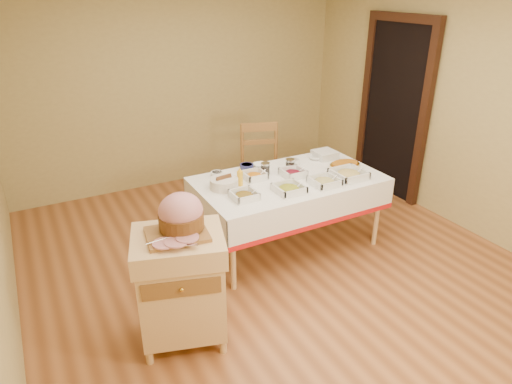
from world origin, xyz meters
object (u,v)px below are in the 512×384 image
butcher_cart (181,282)px  ham_on_board (180,216)px  dining_table (288,193)px  bread_basket (224,183)px  plate_stack (325,155)px  mustard_bottle (240,177)px  dining_chair (261,169)px  preserve_jar_right (290,165)px  preserve_jar_left (265,169)px  brass_platter (345,165)px

butcher_cart → ham_on_board: (0.05, 0.04, 0.52)m
dining_table → ham_on_board: size_ratio=4.07×
bread_basket → plate_stack: 1.32m
mustard_bottle → butcher_cart: bearing=-136.5°
dining_chair → plate_stack: dining_chair is taller
preserve_jar_right → preserve_jar_left: bearing=171.7°
mustard_bottle → brass_platter: size_ratio=0.52×
dining_chair → ham_on_board: 2.26m
ham_on_board → plate_stack: bearing=27.6°
dining_table → butcher_cart: butcher_cart is taller
plate_stack → brass_platter: bearing=-83.3°
preserve_jar_left → butcher_cart: bearing=-141.6°
mustard_bottle → brass_platter: 1.19m
dining_chair → mustard_bottle: dining_chair is taller
preserve_jar_left → plate_stack: (0.79, 0.08, -0.01)m
dining_table → plate_stack: 0.74m
dining_table → dining_chair: bearing=79.7°
preserve_jar_left → plate_stack: bearing=6.0°
dining_table → preserve_jar_left: preserve_jar_left is taller
mustard_bottle → bread_basket: size_ratio=0.67×
butcher_cart → dining_chair: 2.27m
bread_basket → preserve_jar_right: bearing=6.3°
plate_stack → brass_platter: plate_stack is taller
mustard_bottle → ham_on_board: bearing=-136.2°
mustard_bottle → plate_stack: size_ratio=0.78×
dining_table → preserve_jar_right: (0.12, 0.17, 0.22)m
butcher_cart → ham_on_board: ham_on_board is taller
dining_chair → bread_basket: size_ratio=3.91×
ham_on_board → bread_basket: size_ratio=1.68×
mustard_bottle → bread_basket: (-0.16, 0.01, -0.03)m
butcher_cart → preserve_jar_left: butcher_cart is taller
preserve_jar_left → brass_platter: (0.83, -0.22, -0.03)m
dining_chair → preserve_jar_left: (-0.30, -0.62, 0.27)m
dining_table → brass_platter: brass_platter is taller
brass_platter → dining_table: bearing=178.9°
dining_table → preserve_jar_left: bearing=125.2°
bread_basket → plate_stack: (1.31, 0.21, -0.01)m
mustard_bottle → brass_platter: (1.18, -0.09, -0.06)m
butcher_cart → preserve_jar_right: 1.85m
dining_chair → mustard_bottle: bearing=-130.7°
dining_chair → plate_stack: bearing=-47.4°
dining_table → mustard_bottle: 0.56m
dining_chair → brass_platter: (0.53, -0.84, 0.24)m
butcher_cart → ham_on_board: 0.52m
preserve_jar_left → brass_platter: 0.86m
dining_table → ham_on_board: 1.64m
ham_on_board → preserve_jar_left: ham_on_board is taller
butcher_cart → bread_basket: butcher_cart is taller
butcher_cart → preserve_jar_left: size_ratio=7.73×
butcher_cart → plate_stack: size_ratio=3.99×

